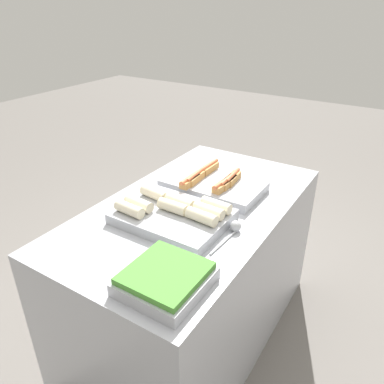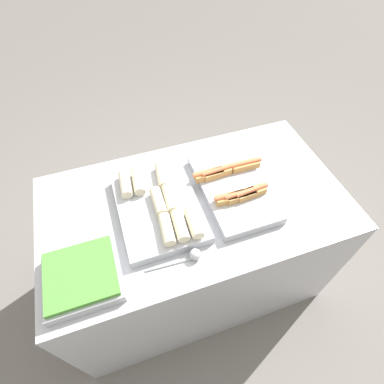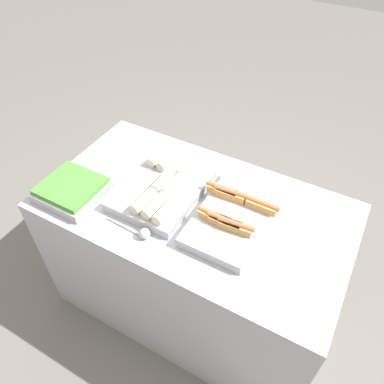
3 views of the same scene
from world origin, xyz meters
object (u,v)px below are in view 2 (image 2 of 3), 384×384
(tray_wraps, at_px, (159,207))
(tray_side_front, at_px, (82,277))
(tray_hotdogs, at_px, (233,187))
(serving_spoon_near, at_px, (192,256))

(tray_wraps, height_order, tray_side_front, tray_wraps)
(tray_hotdogs, height_order, tray_wraps, tray_wraps)
(tray_wraps, distance_m, serving_spoon_near, 0.28)
(tray_side_front, distance_m, serving_spoon_near, 0.44)
(tray_hotdogs, xyz_separation_m, tray_wraps, (-0.37, -0.00, 0.00))
(tray_hotdogs, bearing_deg, tray_wraps, -179.92)
(tray_hotdogs, distance_m, tray_side_front, 0.78)
(tray_hotdogs, xyz_separation_m, serving_spoon_near, (-0.31, -0.28, -0.01))
(tray_hotdogs, relative_size, serving_spoon_near, 2.14)
(tray_hotdogs, xyz_separation_m, tray_side_front, (-0.75, -0.23, 0.00))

